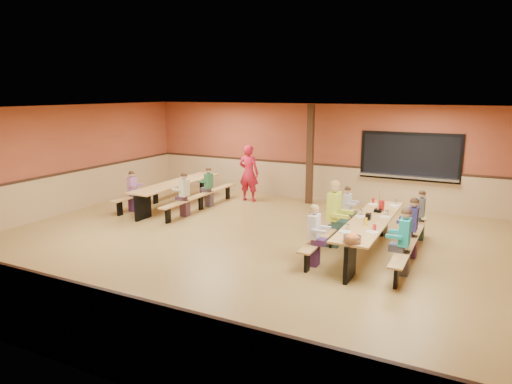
% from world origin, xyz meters
% --- Properties ---
extents(ground, '(12.00, 12.00, 0.00)m').
position_xyz_m(ground, '(0.00, 0.00, 0.00)').
color(ground, olive).
rests_on(ground, ground).
extents(room_envelope, '(12.04, 10.04, 3.02)m').
position_xyz_m(room_envelope, '(0.00, 0.00, 0.69)').
color(room_envelope, '#97452C').
rests_on(room_envelope, ground).
extents(kitchen_pass_through, '(2.78, 0.28, 1.38)m').
position_xyz_m(kitchen_pass_through, '(2.60, 4.96, 1.49)').
color(kitchen_pass_through, black).
rests_on(kitchen_pass_through, ground).
extents(structural_post, '(0.18, 0.18, 3.00)m').
position_xyz_m(structural_post, '(-0.20, 4.40, 1.50)').
color(structural_post, black).
rests_on(structural_post, ground).
extents(cafeteria_table_main, '(1.91, 3.70, 0.74)m').
position_xyz_m(cafeteria_table_main, '(2.48, 0.78, 0.53)').
color(cafeteria_table_main, tan).
rests_on(cafeteria_table_main, ground).
extents(cafeteria_table_second, '(1.91, 3.70, 0.74)m').
position_xyz_m(cafeteria_table_second, '(-3.56, 2.25, 0.53)').
color(cafeteria_table_second, tan).
rests_on(cafeteria_table_second, ground).
extents(seated_child_white_left, '(0.37, 0.31, 1.22)m').
position_xyz_m(seated_child_white_left, '(1.66, -0.42, 0.61)').
color(seated_child_white_left, silver).
rests_on(seated_child_white_left, ground).
extents(seated_adult_yellow, '(0.49, 0.40, 1.45)m').
position_xyz_m(seated_adult_yellow, '(1.66, 0.88, 0.73)').
color(seated_adult_yellow, '#C6DA35').
rests_on(seated_adult_yellow, ground).
extents(seated_child_grey_left, '(0.33, 0.27, 1.14)m').
position_xyz_m(seated_child_grey_left, '(1.66, 1.95, 0.57)').
color(seated_child_grey_left, '#BCBCBC').
rests_on(seated_child_grey_left, ground).
extents(seated_child_teal_right, '(0.40, 0.33, 1.27)m').
position_xyz_m(seated_child_teal_right, '(3.31, -0.10, 0.64)').
color(seated_child_teal_right, teal).
rests_on(seated_child_teal_right, ground).
extents(seated_child_navy_right, '(0.38, 0.31, 1.24)m').
position_xyz_m(seated_child_navy_right, '(3.31, 0.94, 0.62)').
color(seated_child_navy_right, navy).
rests_on(seated_child_navy_right, ground).
extents(seated_child_char_right, '(0.34, 0.28, 1.15)m').
position_xyz_m(seated_child_char_right, '(3.31, 2.22, 0.57)').
color(seated_child_char_right, '#53585F').
rests_on(seated_child_char_right, ground).
extents(seated_child_purple_sec, '(0.34, 0.28, 1.15)m').
position_xyz_m(seated_child_purple_sec, '(-4.38, 1.25, 0.57)').
color(seated_child_purple_sec, '#9D6093').
rests_on(seated_child_purple_sec, ground).
extents(seated_child_green_sec, '(0.35, 0.29, 1.17)m').
position_xyz_m(seated_child_green_sec, '(-2.73, 2.69, 0.58)').
color(seated_child_green_sec, '#33744A').
rests_on(seated_child_green_sec, ground).
extents(seated_child_tan_sec, '(0.36, 0.30, 1.20)m').
position_xyz_m(seated_child_tan_sec, '(-2.73, 1.46, 0.60)').
color(seated_child_tan_sec, beige).
rests_on(seated_child_tan_sec, ground).
extents(standing_woman, '(0.67, 0.46, 1.77)m').
position_xyz_m(standing_woman, '(-2.00, 3.86, 0.88)').
color(standing_woman, red).
rests_on(standing_woman, ground).
extents(punch_pitcher, '(0.16, 0.16, 0.22)m').
position_xyz_m(punch_pitcher, '(2.51, 1.65, 0.85)').
color(punch_pitcher, red).
rests_on(punch_pitcher, cafeteria_table_main).
extents(chip_bowl, '(0.32, 0.32, 0.15)m').
position_xyz_m(chip_bowl, '(2.53, -0.87, 0.81)').
color(chip_bowl, orange).
rests_on(chip_bowl, cafeteria_table_main).
extents(napkin_dispenser, '(0.10, 0.14, 0.13)m').
position_xyz_m(napkin_dispenser, '(2.44, 0.74, 0.80)').
color(napkin_dispenser, black).
rests_on(napkin_dispenser, cafeteria_table_main).
extents(condiment_mustard, '(0.06, 0.06, 0.17)m').
position_xyz_m(condiment_mustard, '(2.50, 0.26, 0.82)').
color(condiment_mustard, yellow).
rests_on(condiment_mustard, cafeteria_table_main).
extents(condiment_ketchup, '(0.06, 0.06, 0.17)m').
position_xyz_m(condiment_ketchup, '(2.49, 0.28, 0.82)').
color(condiment_ketchup, '#B2140F').
rests_on(condiment_ketchup, cafeteria_table_main).
extents(table_paddle, '(0.16, 0.16, 0.56)m').
position_xyz_m(table_paddle, '(2.49, 1.47, 0.88)').
color(table_paddle, black).
rests_on(table_paddle, cafeteria_table_main).
extents(place_settings, '(0.65, 3.30, 0.11)m').
position_xyz_m(place_settings, '(2.48, 0.78, 0.80)').
color(place_settings, beige).
rests_on(place_settings, cafeteria_table_main).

